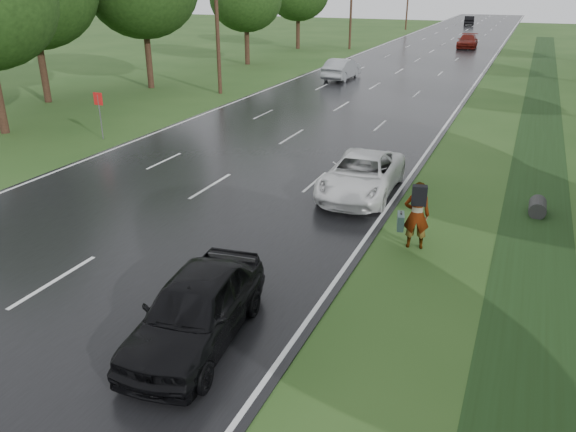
% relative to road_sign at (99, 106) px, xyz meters
% --- Properties ---
extents(ground, '(220.00, 220.00, 0.00)m').
position_rel_road_sign_xyz_m(ground, '(8.50, -12.00, -1.64)').
color(ground, '#254619').
rests_on(ground, ground).
extents(road, '(14.00, 180.00, 0.04)m').
position_rel_road_sign_xyz_m(road, '(8.50, 33.00, -1.62)').
color(road, black).
rests_on(road, ground).
extents(edge_stripe_east, '(0.12, 180.00, 0.01)m').
position_rel_road_sign_xyz_m(edge_stripe_east, '(15.25, 33.00, -1.60)').
color(edge_stripe_east, silver).
rests_on(edge_stripe_east, road).
extents(edge_stripe_west, '(0.12, 180.00, 0.01)m').
position_rel_road_sign_xyz_m(edge_stripe_west, '(1.75, 33.00, -1.60)').
color(edge_stripe_west, silver).
rests_on(edge_stripe_west, road).
extents(center_line, '(0.12, 180.00, 0.01)m').
position_rel_road_sign_xyz_m(center_line, '(8.50, 33.00, -1.60)').
color(center_line, silver).
rests_on(center_line, road).
extents(drainage_ditch, '(2.20, 120.00, 0.56)m').
position_rel_road_sign_xyz_m(drainage_ditch, '(20.00, 6.71, -1.61)').
color(drainage_ditch, black).
rests_on(drainage_ditch, ground).
extents(road_sign, '(0.50, 0.06, 2.30)m').
position_rel_road_sign_xyz_m(road_sign, '(0.00, 0.00, 0.00)').
color(road_sign, slate).
rests_on(road_sign, ground).
extents(utility_pole_mid, '(1.60, 0.26, 10.00)m').
position_rel_road_sign_xyz_m(utility_pole_mid, '(-0.70, 13.00, 3.55)').
color(utility_pole_mid, '#321D14').
rests_on(utility_pole_mid, ground).
extents(utility_pole_far, '(1.60, 0.26, 10.00)m').
position_rel_road_sign_xyz_m(utility_pole_far, '(-0.70, 43.00, 3.55)').
color(utility_pole_far, '#321D14').
rests_on(utility_pole_far, ground).
extents(pedestrian, '(1.03, 0.78, 2.04)m').
position_rel_road_sign_xyz_m(pedestrian, '(16.68, -6.19, -0.59)').
color(pedestrian, '#A5998C').
rests_on(pedestrian, ground).
extents(white_pickup, '(2.57, 5.28, 1.45)m').
position_rel_road_sign_xyz_m(white_pickup, '(14.00, -2.54, -0.88)').
color(white_pickup, white).
rests_on(white_pickup, road).
extents(dark_sedan, '(2.39, 4.81, 1.58)m').
position_rel_road_sign_xyz_m(dark_sedan, '(13.33, -12.75, -0.81)').
color(dark_sedan, black).
rests_on(dark_sedan, road).
extents(silver_sedan, '(1.81, 4.89, 1.60)m').
position_rel_road_sign_xyz_m(silver_sedan, '(5.22, 21.99, -0.80)').
color(silver_sedan, '#909498').
rests_on(silver_sedan, road).
extents(far_car_red, '(2.29, 5.27, 1.51)m').
position_rel_road_sign_xyz_m(far_car_red, '(11.65, 49.08, -0.85)').
color(far_car_red, maroon).
rests_on(far_car_red, road).
extents(far_car_dark, '(2.22, 4.84, 1.54)m').
position_rel_road_sign_xyz_m(far_car_dark, '(7.50, 86.47, -0.83)').
color(far_car_dark, black).
rests_on(far_car_dark, road).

